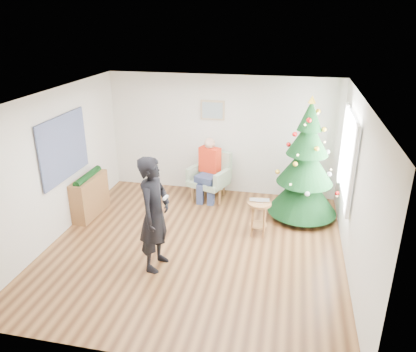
% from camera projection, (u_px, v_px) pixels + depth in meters
% --- Properties ---
extents(floor, '(5.00, 5.00, 0.00)m').
position_uv_depth(floor, '(195.00, 247.00, 7.04)').
color(floor, brown).
rests_on(floor, ground).
extents(ceiling, '(5.00, 5.00, 0.00)m').
position_uv_depth(ceiling, '(193.00, 97.00, 6.06)').
color(ceiling, white).
rests_on(ceiling, wall_back).
extents(wall_back, '(5.00, 0.00, 5.00)m').
position_uv_depth(wall_back, '(222.00, 135.00, 8.82)').
color(wall_back, silver).
rests_on(wall_back, floor).
extents(wall_front, '(5.00, 0.00, 5.00)m').
position_uv_depth(wall_front, '(138.00, 265.00, 4.28)').
color(wall_front, silver).
rests_on(wall_front, floor).
extents(wall_left, '(0.00, 5.00, 5.00)m').
position_uv_depth(wall_left, '(55.00, 166.00, 7.04)').
color(wall_left, silver).
rests_on(wall_left, floor).
extents(wall_right, '(0.00, 5.00, 5.00)m').
position_uv_depth(wall_right, '(356.00, 191.00, 6.07)').
color(wall_right, silver).
rests_on(wall_right, floor).
extents(window_panel, '(0.04, 1.30, 1.40)m').
position_uv_depth(window_panel, '(349.00, 157.00, 6.90)').
color(window_panel, white).
rests_on(window_panel, wall_right).
extents(curtains, '(0.05, 1.75, 1.50)m').
position_uv_depth(curtains, '(347.00, 156.00, 6.91)').
color(curtains, white).
rests_on(curtains, wall_right).
extents(christmas_tree, '(1.34, 1.34, 2.42)m').
position_uv_depth(christmas_tree, '(306.00, 165.00, 7.67)').
color(christmas_tree, '#3F2816').
rests_on(christmas_tree, floor).
extents(stool, '(0.43, 0.43, 0.64)m').
position_uv_depth(stool, '(259.00, 218.00, 7.33)').
color(stool, brown).
rests_on(stool, floor).
extents(laptop, '(0.38, 0.27, 0.03)m').
position_uv_depth(laptop, '(259.00, 202.00, 7.20)').
color(laptop, silver).
rests_on(laptop, stool).
extents(armchair, '(0.95, 0.93, 1.02)m').
position_uv_depth(armchair, '(210.00, 181.00, 8.80)').
color(armchair, '#90A887').
rests_on(armchair, floor).
extents(seated_person, '(0.55, 0.70, 1.33)m').
position_uv_depth(seated_person, '(209.00, 169.00, 8.64)').
color(seated_person, navy).
rests_on(seated_person, armchair).
extents(standing_man, '(0.52, 0.73, 1.85)m').
position_uv_depth(standing_man, '(154.00, 214.00, 6.18)').
color(standing_man, black).
rests_on(standing_man, floor).
extents(game_controller, '(0.05, 0.13, 0.04)m').
position_uv_depth(game_controller, '(165.00, 198.00, 6.00)').
color(game_controller, white).
rests_on(game_controller, standing_man).
extents(console, '(0.34, 1.01, 0.80)m').
position_uv_depth(console, '(90.00, 196.00, 8.03)').
color(console, brown).
rests_on(console, floor).
extents(garland, '(0.14, 0.90, 0.14)m').
position_uv_depth(garland, '(88.00, 177.00, 7.87)').
color(garland, black).
rests_on(garland, console).
extents(tapestry, '(0.03, 1.50, 1.15)m').
position_uv_depth(tapestry, '(64.00, 148.00, 7.21)').
color(tapestry, black).
rests_on(tapestry, wall_left).
extents(framed_picture, '(0.52, 0.05, 0.42)m').
position_uv_depth(framed_picture, '(213.00, 110.00, 8.62)').
color(framed_picture, tan).
rests_on(framed_picture, wall_back).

